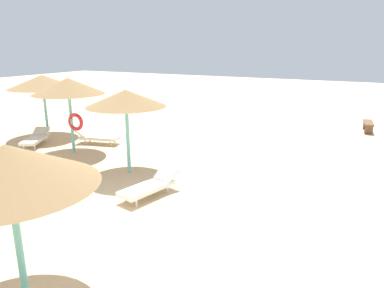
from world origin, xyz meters
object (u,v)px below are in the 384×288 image
parasol_1 (126,99)px  lounger_1 (150,185)px  lounger_3 (97,137)px  lounger_2 (36,138)px  parasol_4 (7,166)px  parasol_3 (68,87)px  parasol_2 (42,82)px  bench_1 (368,125)px

parasol_1 → lounger_1: bearing=-37.0°
lounger_1 → lounger_3: (-5.21, 3.59, 0.00)m
parasol_1 → lounger_2: parasol_1 is taller
lounger_1 → lounger_2: lounger_1 is taller
parasol_4 → lounger_1: bearing=97.1°
parasol_3 → lounger_1: bearing=-22.7°
parasol_2 → bench_1: 15.77m
parasol_3 → parasol_1: bearing=-13.9°
parasol_2 → parasol_3: size_ratio=1.05×
parasol_2 → parasol_3: (3.13, -1.45, 0.08)m
parasol_4 → bench_1: size_ratio=1.79×
parasol_3 → bench_1: parasol_3 is taller
parasol_1 → parasol_4: parasol_1 is taller
parasol_1 → bench_1: 12.56m
parasol_3 → bench_1: size_ratio=1.93×
parasol_1 → lounger_2: 6.15m
lounger_3 → lounger_2: bearing=-148.3°
parasol_2 → parasol_4: (8.81, -8.19, -0.15)m
lounger_3 → parasol_1: bearing=-33.3°
parasol_4 → lounger_2: 10.70m
parasol_1 → parasol_2: size_ratio=0.90×
parasol_1 → bench_1: parasol_1 is taller
lounger_1 → lounger_2: 7.73m
lounger_1 → lounger_2: size_ratio=1.00×
lounger_2 → parasol_3: bearing=-2.4°
parasol_3 → lounger_3: parasol_3 is taller
parasol_1 → bench_1: (6.94, 10.25, -2.16)m
lounger_3 → bench_1: size_ratio=1.30×
bench_1 → lounger_2: bearing=-143.5°
parasol_1 → lounger_1: (1.74, -1.31, -2.19)m
parasol_2 → lounger_1: size_ratio=1.55×
parasol_4 → bench_1: 16.92m
parasol_4 → bench_1: bearing=74.0°
parasol_2 → lounger_3: (3.02, -0.00, -2.23)m
lounger_1 → parasol_4: bearing=-82.9°
parasol_1 → parasol_3: (-3.37, 0.83, 0.12)m
bench_1 → parasol_3: bearing=-137.6°
parasol_2 → parasol_4: bearing=-42.9°
parasol_2 → lounger_2: parasol_2 is taller
lounger_2 → bench_1: (12.60, 9.32, 0.04)m
parasol_2 → lounger_3: size_ratio=1.55×
lounger_1 → bench_1: lounger_1 is taller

